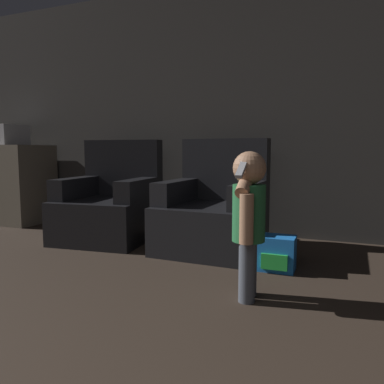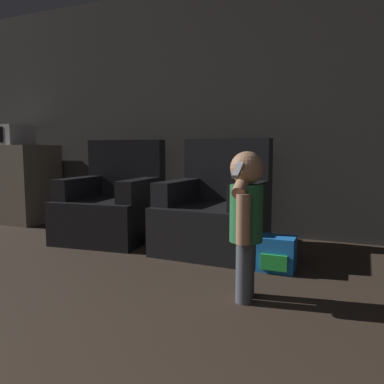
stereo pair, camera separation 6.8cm
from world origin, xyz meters
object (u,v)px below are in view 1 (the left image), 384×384
Objects in this scene: armchair_right at (214,212)px; toy_backpack at (277,253)px; person_toddler at (248,213)px; microwave at (3,135)px; armchair_left at (111,206)px.

armchair_right is 0.78m from toy_backpack.
armchair_right is at bearing 145.37° from toy_backpack.
microwave is at bearing -118.87° from person_toddler.
armchair_left is at bearing -10.41° from microwave.
armchair_left is 2.06× the size of microwave.
person_toddler is at bearing -38.03° from armchair_left.
toy_backpack is 3.64m from microwave.
armchair_right is at bearing -5.50° from armchair_left.
toy_backpack is (0.62, -0.43, -0.20)m from armchair_right.
microwave is at bearing 175.62° from armchair_right.
armchair_left is at bearing -177.90° from armchair_right.
armchair_left is at bearing 165.91° from toy_backpack.
armchair_left reaches higher than person_toddler.
armchair_right is 3.74× the size of toy_backpack.
toy_backpack is at bearing -12.24° from microwave.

